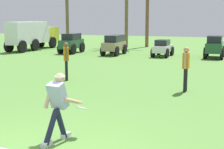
{
  "coord_description": "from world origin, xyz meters",
  "views": [
    {
      "loc": [
        3.31,
        -5.25,
        2.57
      ],
      "look_at": [
        -0.02,
        4.1,
        0.9
      ],
      "focal_mm": 55.0,
      "sensor_mm": 36.0,
      "label": 1
    }
  ],
  "objects_px": {
    "frisbee_in_flight": "(81,108)",
    "palm_tree_right_of_centre": "(148,2)",
    "palm_tree_left_of_centre": "(127,7)",
    "parked_car_slot_d": "(215,46)",
    "frisbee_thrower": "(58,104)",
    "teammate_near_sideline": "(186,65)",
    "parked_car_slot_c": "(163,48)",
    "teammate_midfield": "(66,58)",
    "parked_car_slot_a": "(71,43)",
    "box_truck": "(32,34)"
  },
  "relations": [
    {
      "from": "frisbee_in_flight",
      "to": "palm_tree_right_of_centre",
      "type": "bearing_deg",
      "value": 100.28
    },
    {
      "from": "palm_tree_left_of_centre",
      "to": "parked_car_slot_d",
      "type": "bearing_deg",
      "value": -35.17
    },
    {
      "from": "palm_tree_right_of_centre",
      "to": "parked_car_slot_d",
      "type": "bearing_deg",
      "value": -46.85
    },
    {
      "from": "frisbee_thrower",
      "to": "parked_car_slot_d",
      "type": "height_order",
      "value": "frisbee_thrower"
    },
    {
      "from": "frisbee_thrower",
      "to": "teammate_near_sideline",
      "type": "bearing_deg",
      "value": 72.36
    },
    {
      "from": "frisbee_in_flight",
      "to": "parked_car_slot_c",
      "type": "relative_size",
      "value": 0.15
    },
    {
      "from": "parked_car_slot_c",
      "to": "frisbee_thrower",
      "type": "bearing_deg",
      "value": -86.29
    },
    {
      "from": "frisbee_thrower",
      "to": "teammate_midfield",
      "type": "xyz_separation_m",
      "value": [
        -3.03,
        6.29,
        0.14
      ]
    },
    {
      "from": "parked_car_slot_d",
      "to": "teammate_near_sideline",
      "type": "bearing_deg",
      "value": -91.95
    },
    {
      "from": "parked_car_slot_a",
      "to": "palm_tree_left_of_centre",
      "type": "bearing_deg",
      "value": 67.24
    },
    {
      "from": "teammate_near_sideline",
      "to": "parked_car_slot_c",
      "type": "distance_m",
      "value": 10.79
    },
    {
      "from": "frisbee_in_flight",
      "to": "parked_car_slot_c",
      "type": "xyz_separation_m",
      "value": [
        -1.35,
        15.67,
        -0.05
      ]
    },
    {
      "from": "frisbee_in_flight",
      "to": "teammate_near_sideline",
      "type": "height_order",
      "value": "teammate_near_sideline"
    },
    {
      "from": "parked_car_slot_a",
      "to": "parked_car_slot_c",
      "type": "xyz_separation_m",
      "value": [
        6.6,
        0.06,
        -0.18
      ]
    },
    {
      "from": "teammate_midfield",
      "to": "parked_car_slot_c",
      "type": "distance_m",
      "value": 10.07
    },
    {
      "from": "frisbee_thrower",
      "to": "teammate_near_sideline",
      "type": "distance_m",
      "value": 6.05
    },
    {
      "from": "frisbee_in_flight",
      "to": "box_truck",
      "type": "height_order",
      "value": "box_truck"
    },
    {
      "from": "parked_car_slot_c",
      "to": "palm_tree_right_of_centre",
      "type": "bearing_deg",
      "value": 112.08
    },
    {
      "from": "parked_car_slot_c",
      "to": "box_truck",
      "type": "bearing_deg",
      "value": 174.29
    },
    {
      "from": "teammate_near_sideline",
      "to": "parked_car_slot_d",
      "type": "xyz_separation_m",
      "value": [
        0.36,
        10.71,
        -0.2
      ]
    },
    {
      "from": "frisbee_in_flight",
      "to": "parked_car_slot_a",
      "type": "height_order",
      "value": "parked_car_slot_a"
    },
    {
      "from": "palm_tree_right_of_centre",
      "to": "parked_car_slot_a",
      "type": "bearing_deg",
      "value": -120.08
    },
    {
      "from": "teammate_midfield",
      "to": "parked_car_slot_a",
      "type": "bearing_deg",
      "value": 115.2
    },
    {
      "from": "teammate_near_sideline",
      "to": "palm_tree_right_of_centre",
      "type": "distance_m",
      "value": 18.17
    },
    {
      "from": "teammate_near_sideline",
      "to": "box_truck",
      "type": "distance_m",
      "value": 17.63
    },
    {
      "from": "parked_car_slot_c",
      "to": "palm_tree_left_of_centre",
      "type": "distance_m",
      "value": 7.56
    },
    {
      "from": "frisbee_in_flight",
      "to": "parked_car_slot_d",
      "type": "height_order",
      "value": "parked_car_slot_d"
    },
    {
      "from": "parked_car_slot_c",
      "to": "box_truck",
      "type": "xyz_separation_m",
      "value": [
        -10.52,
        1.05,
        0.67
      ]
    },
    {
      "from": "parked_car_slot_d",
      "to": "palm_tree_left_of_centre",
      "type": "distance_m",
      "value": 9.52
    },
    {
      "from": "frisbee_thrower",
      "to": "frisbee_in_flight",
      "type": "height_order",
      "value": "frisbee_thrower"
    },
    {
      "from": "teammate_midfield",
      "to": "parked_car_slot_d",
      "type": "bearing_deg",
      "value": 62.8
    },
    {
      "from": "palm_tree_left_of_centre",
      "to": "palm_tree_right_of_centre",
      "type": "xyz_separation_m",
      "value": [
        1.53,
        1.08,
        0.41
      ]
    },
    {
      "from": "teammate_midfield",
      "to": "parked_car_slot_a",
      "type": "distance_m",
      "value": 10.84
    },
    {
      "from": "parked_car_slot_c",
      "to": "teammate_midfield",
      "type": "bearing_deg",
      "value": -101.38
    },
    {
      "from": "frisbee_thrower",
      "to": "teammate_near_sideline",
      "type": "relative_size",
      "value": 0.92
    },
    {
      "from": "teammate_midfield",
      "to": "parked_car_slot_c",
      "type": "xyz_separation_m",
      "value": [
        1.98,
        9.86,
        -0.38
      ]
    },
    {
      "from": "frisbee_in_flight",
      "to": "parked_car_slot_d",
      "type": "distance_m",
      "value": 16.1
    },
    {
      "from": "parked_car_slot_a",
      "to": "palm_tree_left_of_centre",
      "type": "relative_size",
      "value": 0.45
    },
    {
      "from": "palm_tree_right_of_centre",
      "to": "frisbee_in_flight",
      "type": "bearing_deg",
      "value": -79.72
    },
    {
      "from": "parked_car_slot_d",
      "to": "box_truck",
      "type": "xyz_separation_m",
      "value": [
        -13.77,
        0.73,
        0.49
      ]
    },
    {
      "from": "frisbee_in_flight",
      "to": "parked_car_slot_a",
      "type": "xyz_separation_m",
      "value": [
        -7.94,
        15.61,
        0.12
      ]
    },
    {
      "from": "frisbee_thrower",
      "to": "palm_tree_left_of_centre",
      "type": "xyz_separation_m",
      "value": [
        -5.28,
        21.74,
        2.59
      ]
    },
    {
      "from": "parked_car_slot_d",
      "to": "palm_tree_left_of_centre",
      "type": "bearing_deg",
      "value": 144.83
    },
    {
      "from": "parked_car_slot_a",
      "to": "palm_tree_right_of_centre",
      "type": "xyz_separation_m",
      "value": [
        3.89,
        6.72,
        3.06
      ]
    },
    {
      "from": "box_truck",
      "to": "parked_car_slot_c",
      "type": "bearing_deg",
      "value": -5.71
    },
    {
      "from": "parked_car_slot_d",
      "to": "box_truck",
      "type": "distance_m",
      "value": 13.8
    },
    {
      "from": "frisbee_thrower",
      "to": "palm_tree_right_of_centre",
      "type": "distance_m",
      "value": 23.32
    },
    {
      "from": "teammate_near_sideline",
      "to": "palm_tree_left_of_centre",
      "type": "relative_size",
      "value": 0.3
    },
    {
      "from": "box_truck",
      "to": "palm_tree_left_of_centre",
      "type": "relative_size",
      "value": 1.13
    },
    {
      "from": "parked_car_slot_c",
      "to": "palm_tree_right_of_centre",
      "type": "xyz_separation_m",
      "value": [
        -2.7,
        6.67,
        3.24
      ]
    }
  ]
}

